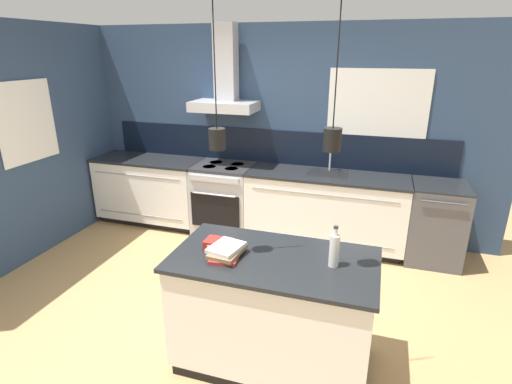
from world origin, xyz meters
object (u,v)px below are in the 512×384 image
dishwasher (435,223)px  book_stack (227,251)px  oven_range (224,199)px  bottle_on_island (334,250)px  red_supply_box (218,245)px

dishwasher → book_stack: size_ratio=2.74×
oven_range → bottle_on_island: 2.73m
dishwasher → book_stack: book_stack is taller
book_stack → oven_range: bearing=112.5°
oven_range → bottle_on_island: (1.65, -2.10, 0.58)m
red_supply_box → oven_range: bearing=111.0°
red_supply_box → bottle_on_island: bearing=1.3°
dishwasher → book_stack: (-1.65, -2.19, 0.49)m
dishwasher → oven_range: bearing=-179.9°
red_supply_box → book_stack: bearing=-38.0°
bottle_on_island → red_supply_box: 0.84m
dishwasher → red_supply_box: red_supply_box is taller
oven_range → dishwasher: same height
dishwasher → red_supply_box: bearing=-129.4°
oven_range → red_supply_box: red_supply_box is taller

